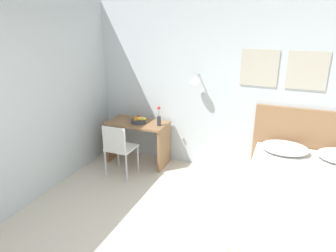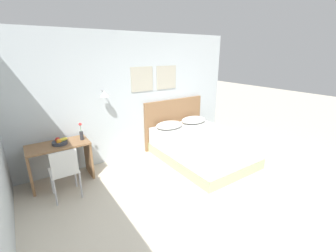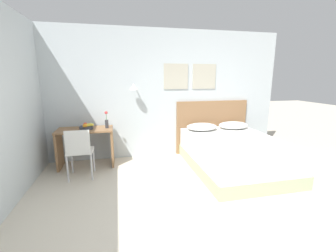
{
  "view_description": "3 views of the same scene",
  "coord_description": "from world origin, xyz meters",
  "px_view_note": "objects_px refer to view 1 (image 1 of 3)",
  "views": [
    {
      "loc": [
        0.79,
        -1.77,
        2.35
      ],
      "look_at": [
        -0.57,
        1.52,
        1.08
      ],
      "focal_mm": 32.0,
      "sensor_mm": 36.0,
      "label": 1
    },
    {
      "loc": [
        -1.94,
        -1.64,
        2.26
      ],
      "look_at": [
        0.26,
        1.59,
        0.96
      ],
      "focal_mm": 24.0,
      "sensor_mm": 36.0,
      "label": 2
    },
    {
      "loc": [
        -0.87,
        -1.95,
        1.69
      ],
      "look_at": [
        -0.02,
        1.84,
        0.84
      ],
      "focal_mm": 24.0,
      "sensor_mm": 36.0,
      "label": 3
    }
  ],
  "objects_px": {
    "desk": "(138,135)",
    "fruit_bowl": "(138,120)",
    "flower_vase": "(159,118)",
    "folded_towel_mid_bed": "(320,219)",
    "desk_chair": "(118,146)",
    "bed": "(311,205)",
    "folded_towel_near_foot": "(329,196)",
    "pillow_left": "(285,148)",
    "headboard": "(311,149)"
  },
  "relations": [
    {
      "from": "flower_vase",
      "to": "fruit_bowl",
      "type": "bearing_deg",
      "value": -179.38
    },
    {
      "from": "fruit_bowl",
      "to": "flower_vase",
      "type": "height_order",
      "value": "flower_vase"
    },
    {
      "from": "pillow_left",
      "to": "fruit_bowl",
      "type": "bearing_deg",
      "value": 179.69
    },
    {
      "from": "folded_towel_near_foot",
      "to": "desk_chair",
      "type": "bearing_deg",
      "value": 170.21
    },
    {
      "from": "pillow_left",
      "to": "desk",
      "type": "relative_size",
      "value": 0.64
    },
    {
      "from": "bed",
      "to": "desk",
      "type": "xyz_separation_m",
      "value": [
        -2.69,
        0.77,
        0.2
      ]
    },
    {
      "from": "bed",
      "to": "pillow_left",
      "type": "relative_size",
      "value": 3.17
    },
    {
      "from": "desk",
      "to": "flower_vase",
      "type": "relative_size",
      "value": 3.11
    },
    {
      "from": "folded_towel_mid_bed",
      "to": "flower_vase",
      "type": "distance_m",
      "value": 2.75
    },
    {
      "from": "desk",
      "to": "fruit_bowl",
      "type": "distance_m",
      "value": 0.28
    },
    {
      "from": "pillow_left",
      "to": "flower_vase",
      "type": "relative_size",
      "value": 1.98
    },
    {
      "from": "bed",
      "to": "flower_vase",
      "type": "bearing_deg",
      "value": 161.82
    },
    {
      "from": "flower_vase",
      "to": "folded_towel_mid_bed",
      "type": "bearing_deg",
      "value": -33.33
    },
    {
      "from": "fruit_bowl",
      "to": "flower_vase",
      "type": "xyz_separation_m",
      "value": [
        0.37,
        0.0,
        0.08
      ]
    },
    {
      "from": "headboard",
      "to": "folded_towel_mid_bed",
      "type": "xyz_separation_m",
      "value": [
        0.01,
        -1.81,
        0.04
      ]
    },
    {
      "from": "desk_chair",
      "to": "flower_vase",
      "type": "bearing_deg",
      "value": 52.53
    },
    {
      "from": "folded_towel_near_foot",
      "to": "flower_vase",
      "type": "bearing_deg",
      "value": 156.25
    },
    {
      "from": "folded_towel_near_foot",
      "to": "flower_vase",
      "type": "distance_m",
      "value": 2.63
    },
    {
      "from": "headboard",
      "to": "flower_vase",
      "type": "height_order",
      "value": "headboard"
    },
    {
      "from": "headboard",
      "to": "folded_towel_mid_bed",
      "type": "relative_size",
      "value": 5.3
    },
    {
      "from": "pillow_left",
      "to": "bed",
      "type": "bearing_deg",
      "value": -63.73
    },
    {
      "from": "headboard",
      "to": "folded_towel_mid_bed",
      "type": "height_order",
      "value": "headboard"
    },
    {
      "from": "bed",
      "to": "headboard",
      "type": "xyz_separation_m",
      "value": [
        0.0,
        1.05,
        0.29
      ]
    },
    {
      "from": "desk_chair",
      "to": "fruit_bowl",
      "type": "relative_size",
      "value": 3.17
    },
    {
      "from": "bed",
      "to": "folded_towel_mid_bed",
      "type": "distance_m",
      "value": 0.83
    },
    {
      "from": "folded_towel_near_foot",
      "to": "folded_towel_mid_bed",
      "type": "height_order",
      "value": "same"
    },
    {
      "from": "headboard",
      "to": "fruit_bowl",
      "type": "relative_size",
      "value": 6.04
    },
    {
      "from": "flower_vase",
      "to": "bed",
      "type": "bearing_deg",
      "value": -18.18
    },
    {
      "from": "headboard",
      "to": "pillow_left",
      "type": "relative_size",
      "value": 2.56
    },
    {
      "from": "bed",
      "to": "folded_towel_near_foot",
      "type": "height_order",
      "value": "folded_towel_near_foot"
    },
    {
      "from": "folded_towel_mid_bed",
      "to": "bed",
      "type": "bearing_deg",
      "value": 90.56
    },
    {
      "from": "flower_vase",
      "to": "desk_chair",
      "type": "bearing_deg",
      "value": -127.47
    },
    {
      "from": "fruit_bowl",
      "to": "flower_vase",
      "type": "relative_size",
      "value": 0.84
    },
    {
      "from": "headboard",
      "to": "desk_chair",
      "type": "xyz_separation_m",
      "value": [
        -2.72,
        -0.87,
        -0.07
      ]
    },
    {
      "from": "headboard",
      "to": "fruit_bowl",
      "type": "distance_m",
      "value": 2.68
    },
    {
      "from": "folded_towel_mid_bed",
      "to": "flower_vase",
      "type": "bearing_deg",
      "value": 146.67
    },
    {
      "from": "folded_towel_near_foot",
      "to": "flower_vase",
      "type": "xyz_separation_m",
      "value": [
        -2.4,
        1.06,
        0.23
      ]
    },
    {
      "from": "desk_chair",
      "to": "desk",
      "type": "bearing_deg",
      "value": 87.15
    },
    {
      "from": "pillow_left",
      "to": "fruit_bowl",
      "type": "xyz_separation_m",
      "value": [
        -2.29,
        0.01,
        0.11
      ]
    },
    {
      "from": "headboard",
      "to": "flower_vase",
      "type": "distance_m",
      "value": 2.32
    },
    {
      "from": "pillow_left",
      "to": "desk_chair",
      "type": "xyz_separation_m",
      "value": [
        -2.36,
        -0.55,
        -0.15
      ]
    },
    {
      "from": "headboard",
      "to": "desk",
      "type": "bearing_deg",
      "value": -174.07
    },
    {
      "from": "bed",
      "to": "fruit_bowl",
      "type": "height_order",
      "value": "fruit_bowl"
    },
    {
      "from": "folded_towel_mid_bed",
      "to": "desk_chair",
      "type": "relative_size",
      "value": 0.36
    },
    {
      "from": "folded_towel_mid_bed",
      "to": "desk",
      "type": "height_order",
      "value": "desk"
    },
    {
      "from": "bed",
      "to": "desk",
      "type": "distance_m",
      "value": 2.81
    },
    {
      "from": "pillow_left",
      "to": "desk",
      "type": "bearing_deg",
      "value": 179.06
    },
    {
      "from": "bed",
      "to": "desk_chair",
      "type": "distance_m",
      "value": 2.73
    },
    {
      "from": "pillow_left",
      "to": "folded_towel_near_foot",
      "type": "bearing_deg",
      "value": -65.27
    },
    {
      "from": "desk",
      "to": "fruit_bowl",
      "type": "height_order",
      "value": "fruit_bowl"
    }
  ]
}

